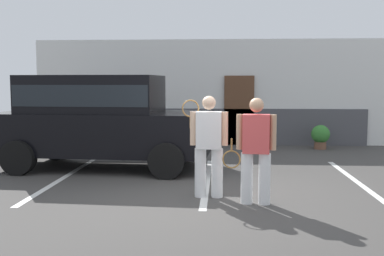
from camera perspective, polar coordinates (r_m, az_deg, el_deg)
name	(u,v)px	position (r m, az deg, el deg)	size (l,w,h in m)	color
ground_plane	(205,199)	(7.59, 1.63, -8.83)	(40.00, 40.00, 0.00)	#423F3D
parking_stripe_0	(63,178)	(9.58, -15.65, -5.96)	(0.12, 4.40, 0.01)	silver
parking_stripe_1	(207,180)	(9.05, 1.89, -6.43)	(0.12, 4.40, 0.01)	silver
parking_stripe_2	(357,182)	(9.42, 19.77, -6.29)	(0.12, 4.40, 0.01)	silver
house_frontage	(214,95)	(14.19, 2.68, 4.07)	(10.98, 0.40, 3.19)	white
parked_suv	(100,117)	(10.34, -11.32, 1.38)	(4.70, 2.38, 2.05)	black
tennis_player_man	(209,144)	(7.60, 2.07, -2.05)	(0.76, 0.27, 1.68)	white
tennis_player_woman	(256,150)	(7.23, 7.89, -2.66)	(0.87, 0.30, 1.66)	white
potted_plant_by_porch	(320,136)	(13.62, 15.63, -0.92)	(0.52, 0.52, 0.69)	brown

